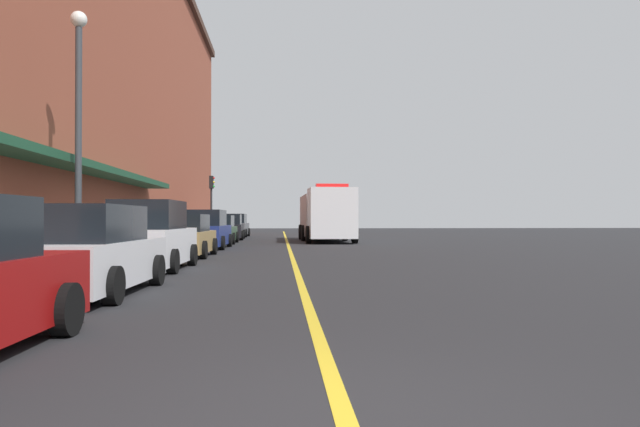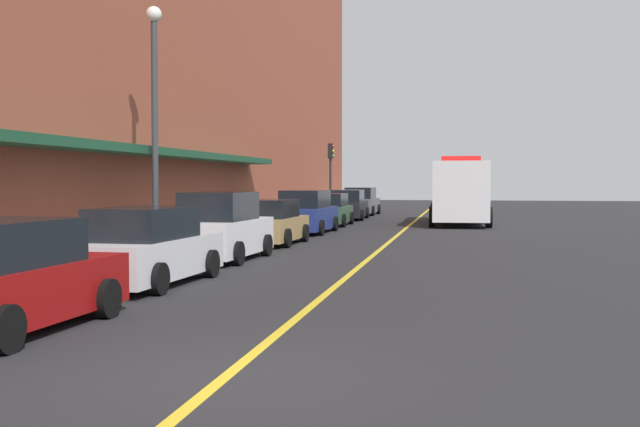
{
  "view_description": "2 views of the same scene",
  "coord_description": "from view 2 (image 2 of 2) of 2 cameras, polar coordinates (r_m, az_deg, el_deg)",
  "views": [
    {
      "loc": [
        -0.46,
        -4.03,
        1.4
      ],
      "look_at": [
        1.48,
        23.82,
        1.65
      ],
      "focal_mm": 32.84,
      "sensor_mm": 36.0,
      "label": 1
    },
    {
      "loc": [
        2.62,
        -8.46,
        2.21
      ],
      "look_at": [
        -1.97,
        16.44,
        1.14
      ],
      "focal_mm": 43.78,
      "sensor_mm": 36.0,
      "label": 2
    }
  ],
  "objects": [
    {
      "name": "parked_car_6",
      "position": [
        44.42,
        2.05,
        0.58
      ],
      "size": [
        2.17,
        4.85,
        1.69
      ],
      "rotation": [
        0.0,
        0.0,
        1.59
      ],
      "color": "black",
      "rests_on": "ground"
    },
    {
      "name": "sidewalk_left",
      "position": [
        34.67,
        -4.31,
        -1.12
      ],
      "size": [
        2.4,
        70.0,
        0.15
      ],
      "primitive_type": "cube",
      "color": "gray",
      "rests_on": "ground"
    },
    {
      "name": "parked_car_5",
      "position": [
        38.26,
        0.64,
        0.22
      ],
      "size": [
        2.06,
        4.22,
        1.59
      ],
      "rotation": [
        0.0,
        0.0,
        1.57
      ],
      "color": "#2D5133",
      "rests_on": "ground"
    },
    {
      "name": "traffic_light_near",
      "position": [
        47.12,
        0.78,
        3.56
      ],
      "size": [
        0.38,
        0.36,
        4.3
      ],
      "color": "#232326",
      "rests_on": "sidewalk_left"
    },
    {
      "name": "box_truck",
      "position": [
        40.56,
        10.13,
        1.52
      ],
      "size": [
        3.12,
        9.54,
        3.36
      ],
      "rotation": [
        0.0,
        0.0,
        -1.54
      ],
      "color": "silver",
      "rests_on": "ground"
    },
    {
      "name": "parking_meter_2",
      "position": [
        19.16,
        -14.16,
        -1.1
      ],
      "size": [
        0.14,
        0.18,
        1.33
      ],
      "color": "#4C4C51",
      "rests_on": "sidewalk_left"
    },
    {
      "name": "parked_car_3",
      "position": [
        27.02,
        -3.67,
        -0.71
      ],
      "size": [
        2.12,
        4.25,
        1.56
      ],
      "rotation": [
        0.0,
        0.0,
        1.55
      ],
      "color": "#A5844C",
      "rests_on": "ground"
    },
    {
      "name": "parked_car_1",
      "position": [
        16.89,
        -12.53,
        -2.51
      ],
      "size": [
        2.09,
        4.64,
        1.65
      ],
      "rotation": [
        0.0,
        0.0,
        1.53
      ],
      "color": "silver",
      "rests_on": "ground"
    },
    {
      "name": "parking_meter_1",
      "position": [
        16.45,
        -18.57,
        -1.72
      ],
      "size": [
        0.14,
        0.18,
        1.33
      ],
      "color": "#4C4C51",
      "rests_on": "sidewalk_left"
    },
    {
      "name": "parked_car_2",
      "position": [
        21.81,
        -7.22,
        -1.11
      ],
      "size": [
        2.11,
        4.34,
        1.89
      ],
      "rotation": [
        0.0,
        0.0,
        1.54
      ],
      "color": "silver",
      "rests_on": "ground"
    },
    {
      "name": "lane_center_stripe",
      "position": [
        33.64,
        5.96,
        -1.36
      ],
      "size": [
        0.16,
        70.0,
        0.01
      ],
      "primitive_type": "cube",
      "color": "gold",
      "rests_on": "ground"
    },
    {
      "name": "parked_car_0",
      "position": [
        12.29,
        -22.37,
        -4.47
      ],
      "size": [
        2.26,
        4.35,
        1.65
      ],
      "rotation": [
        0.0,
        0.0,
        1.53
      ],
      "color": "maroon",
      "rests_on": "ground"
    },
    {
      "name": "street_lamp_left",
      "position": [
        22.61,
        -11.99,
        7.92
      ],
      "size": [
        0.44,
        0.44,
        6.94
      ],
      "color": "#33383D",
      "rests_on": "sidewalk_left"
    },
    {
      "name": "parked_car_7",
      "position": [
        50.44,
        3.01,
        0.84
      ],
      "size": [
        2.17,
        4.75,
        1.78
      ],
      "rotation": [
        0.0,
        0.0,
        1.55
      ],
      "color": "#595B60",
      "rests_on": "ground"
    },
    {
      "name": "parked_car_4",
      "position": [
        32.83,
        -1.01,
        0.03
      ],
      "size": [
        2.17,
        4.85,
        1.81
      ],
      "rotation": [
        0.0,
        0.0,
        1.54
      ],
      "color": "navy",
      "rests_on": "ground"
    },
    {
      "name": "brick_building_left",
      "position": [
        37.28,
        -17.27,
        13.16
      ],
      "size": [
        15.01,
        64.0,
        18.45
      ],
      "color": "brown",
      "rests_on": "ground"
    },
    {
      "name": "ground_plane",
      "position": [
        33.64,
        5.96,
        -1.37
      ],
      "size": [
        112.0,
        112.0,
        0.0
      ],
      "primitive_type": "plane",
      "color": "#232326"
    }
  ]
}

